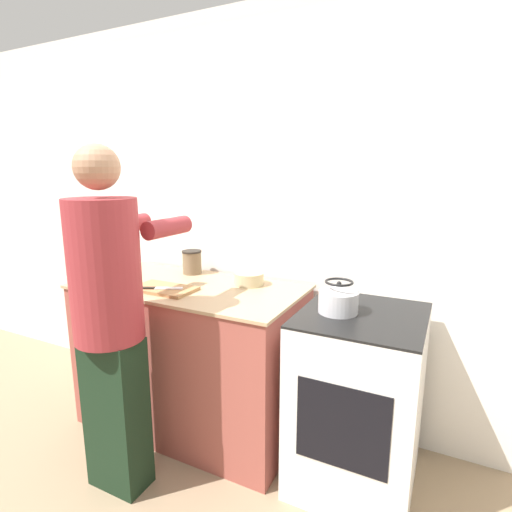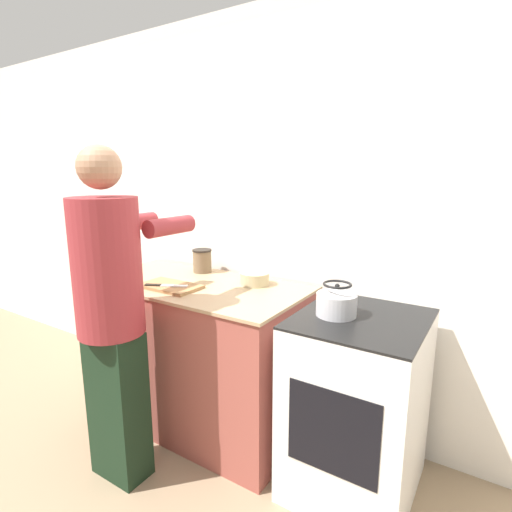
# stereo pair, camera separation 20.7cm
# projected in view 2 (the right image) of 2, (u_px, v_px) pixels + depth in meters

# --- Properties ---
(ground_plane) EXTENTS (12.00, 12.00, 0.00)m
(ground_plane) POSITION_uv_depth(u_px,v_px,m) (206.00, 469.00, 2.21)
(ground_plane) COLOR #997F60
(wall_back) EXTENTS (8.00, 0.05, 2.60)m
(wall_back) POSITION_uv_depth(u_px,v_px,m) (276.00, 221.00, 2.57)
(wall_back) COLOR white
(wall_back) RESTS_ON ground_plane
(counter) EXTENTS (1.39, 0.72, 0.93)m
(counter) POSITION_uv_depth(u_px,v_px,m) (198.00, 353.00, 2.58)
(counter) COLOR #9E4C42
(counter) RESTS_ON ground_plane
(oven) EXTENTS (0.60, 0.66, 0.93)m
(oven) POSITION_uv_depth(u_px,v_px,m) (356.00, 404.00, 2.01)
(oven) COLOR silver
(oven) RESTS_ON ground_plane
(person) EXTENTS (0.37, 0.61, 1.74)m
(person) POSITION_uv_depth(u_px,v_px,m) (112.00, 307.00, 2.00)
(person) COLOR black
(person) RESTS_ON ground_plane
(cutting_board) EXTENTS (0.37, 0.21, 0.02)m
(cutting_board) POSITION_uv_depth(u_px,v_px,m) (170.00, 286.00, 2.38)
(cutting_board) COLOR #A87A4C
(cutting_board) RESTS_ON counter
(knife) EXTENTS (0.25, 0.14, 0.01)m
(knife) POSITION_uv_depth(u_px,v_px,m) (165.00, 285.00, 2.36)
(knife) COLOR silver
(knife) RESTS_ON cutting_board
(kettle) EXTENTS (0.20, 0.20, 0.16)m
(kettle) POSITION_uv_depth(u_px,v_px,m) (337.00, 302.00, 1.93)
(kettle) COLOR silver
(kettle) RESTS_ON oven
(bowl_prep) EXTENTS (0.18, 0.18, 0.08)m
(bowl_prep) POSITION_uv_depth(u_px,v_px,m) (255.00, 279.00, 2.44)
(bowl_prep) COLOR #C6B789
(bowl_prep) RESTS_ON counter
(canister_jar) EXTENTS (0.13, 0.13, 0.16)m
(canister_jar) POSITION_uv_depth(u_px,v_px,m) (202.00, 261.00, 2.74)
(canister_jar) COLOR #756047
(canister_jar) RESTS_ON counter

